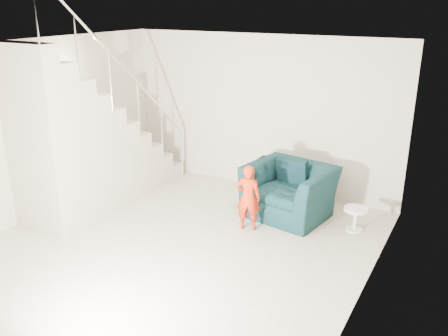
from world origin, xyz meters
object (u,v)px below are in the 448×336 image
at_px(armchair, 289,191).
at_px(side_table, 356,215).
at_px(toddler, 248,198).
at_px(staircase, 86,152).

xyz_separation_m(armchair, side_table, (1.06, -0.02, -0.17)).
bearing_deg(toddler, staircase, -5.27).
bearing_deg(side_table, armchair, 178.67).
bearing_deg(staircase, armchair, 23.88).
distance_m(armchair, toddler, 0.83).
height_order(armchair, staircase, staircase).
height_order(armchair, side_table, armchair).
xyz_separation_m(armchair, staircase, (-2.95, -1.31, 0.54)).
xyz_separation_m(toddler, staircase, (-2.60, -0.56, 0.45)).
xyz_separation_m(armchair, toddler, (-0.35, -0.75, 0.10)).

